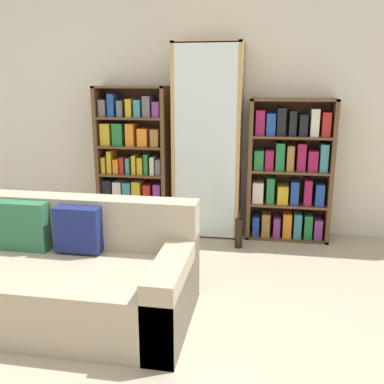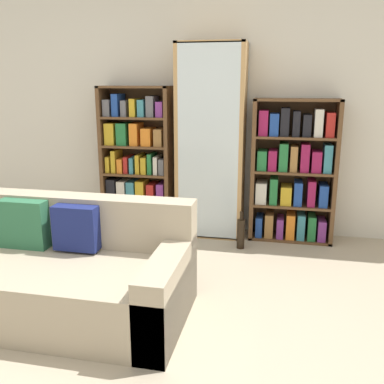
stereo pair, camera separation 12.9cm
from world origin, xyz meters
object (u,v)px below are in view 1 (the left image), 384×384
Objects in this scene: bookshelf_left at (133,162)px; bookshelf_right at (289,172)px; couch at (59,276)px; wine_bottle at (239,233)px; display_cabinet at (208,143)px.

bookshelf_left is 1.66m from bookshelf_right.
bookshelf_left reaches higher than couch.
wine_bottle is (1.18, -0.39, -0.60)m from bookshelf_left.
wine_bottle is (-0.48, -0.39, -0.55)m from bookshelf_right.
display_cabinet is 0.98m from wine_bottle.
bookshelf_right is at bearing 39.21° from wine_bottle.
bookshelf_right is 3.81× the size of wine_bottle.
wine_bottle is at bearing -18.19° from bookshelf_left.
couch is at bearing -131.67° from bookshelf_right.
bookshelf_right is at bearing -0.01° from bookshelf_left.
bookshelf_right reaches higher than wine_bottle.
display_cabinet is 0.89m from bookshelf_right.
couch is at bearing -113.47° from display_cabinet.
couch is 2.11m from display_cabinet.
display_cabinet is at bearing 66.53° from couch.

